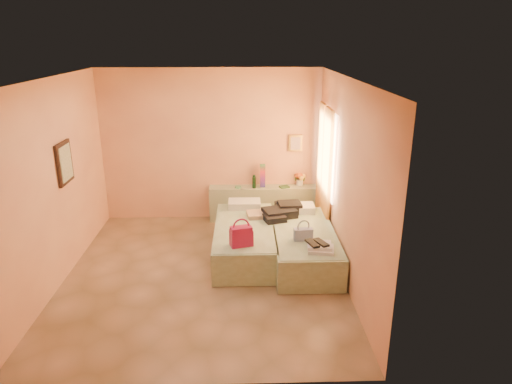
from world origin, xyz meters
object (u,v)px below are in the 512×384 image
(bed_left, at_px, (245,240))
(green_book, at_px, (284,187))
(magenta_handbag, at_px, (241,236))
(towel_stack, at_px, (321,248))
(flower_vase, at_px, (300,178))
(headboard_ledge, at_px, (264,203))
(bed_right, at_px, (303,245))
(blue_handbag, at_px, (303,234))
(water_bottle, at_px, (254,182))

(bed_left, height_order, green_book, green_book)
(magenta_handbag, bearing_deg, towel_stack, -26.55)
(flower_vase, xyz_separation_m, magenta_handbag, (-1.10, -2.25, -0.15))
(headboard_ledge, xyz_separation_m, flower_vase, (0.67, 0.06, 0.47))
(bed_left, xyz_separation_m, bed_right, (0.90, -0.23, 0.00))
(headboard_ledge, relative_size, blue_handbag, 7.54)
(flower_vase, bearing_deg, blue_handbag, -95.53)
(headboard_ledge, bearing_deg, blue_handbag, -77.01)
(bed_right, height_order, green_book, green_book)
(magenta_handbag, bearing_deg, flower_vase, 48.26)
(magenta_handbag, xyz_separation_m, towel_stack, (1.10, -0.21, -0.10))
(green_book, relative_size, flower_vase, 0.59)
(bed_right, bearing_deg, flower_vase, 85.43)
(bed_left, xyz_separation_m, blue_handbag, (0.84, -0.56, 0.34))
(bed_left, distance_m, water_bottle, 1.50)
(magenta_handbag, relative_size, blue_handbag, 1.15)
(green_book, distance_m, flower_vase, 0.35)
(green_book, height_order, flower_vase, flower_vase)
(headboard_ledge, bearing_deg, magenta_handbag, -101.13)
(bed_left, xyz_separation_m, magenta_handbag, (-0.06, -0.72, 0.40))
(headboard_ledge, distance_m, magenta_handbag, 2.25)
(headboard_ledge, xyz_separation_m, towel_stack, (0.67, -2.40, 0.23))
(green_book, bearing_deg, blue_handbag, -108.90)
(blue_handbag, relative_size, towel_stack, 0.78)
(water_bottle, relative_size, blue_handbag, 0.88)
(headboard_ledge, height_order, bed_left, headboard_ledge)
(green_book, bearing_deg, magenta_handbag, -132.38)
(headboard_ledge, distance_m, blue_handbag, 2.10)
(bed_left, distance_m, bed_right, 0.93)
(bed_left, xyz_separation_m, flower_vase, (1.05, 1.54, 0.55))
(bed_left, height_order, towel_stack, towel_stack)
(magenta_handbag, bearing_deg, bed_right, 11.39)
(headboard_ledge, distance_m, bed_left, 1.52)
(water_bottle, height_order, magenta_handbag, water_bottle)
(towel_stack, bearing_deg, blue_handbag, 118.51)
(bed_right, distance_m, magenta_handbag, 1.14)
(magenta_handbag, height_order, towel_stack, magenta_handbag)
(flower_vase, distance_m, towel_stack, 2.48)
(headboard_ledge, relative_size, flower_vase, 7.06)
(blue_handbag, height_order, towel_stack, blue_handbag)
(bed_left, bearing_deg, bed_right, -14.00)
(blue_handbag, bearing_deg, water_bottle, 104.69)
(headboard_ledge, height_order, flower_vase, flower_vase)
(green_book, xyz_separation_m, flower_vase, (0.30, 0.13, 0.13))
(bed_left, distance_m, magenta_handbag, 0.82)
(headboard_ledge, distance_m, water_bottle, 0.49)
(bed_right, relative_size, towel_stack, 5.71)
(bed_left, xyz_separation_m, water_bottle, (0.18, 1.40, 0.52))
(bed_left, bearing_deg, flower_vase, 55.93)
(bed_left, bearing_deg, green_book, 62.34)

